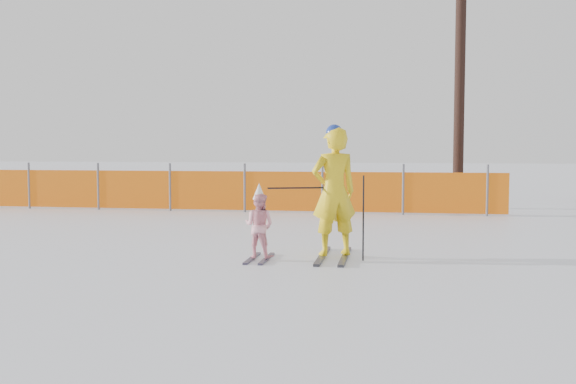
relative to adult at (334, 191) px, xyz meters
name	(u,v)px	position (x,y,z in m)	size (l,w,h in m)	color
ground	(282,265)	(-0.66, -0.71, -1.00)	(120.00, 120.00, 0.00)	white
adult	(334,191)	(0.00, 0.00, 0.00)	(0.83, 1.62, 2.00)	black
child	(259,225)	(-1.07, -0.35, -0.48)	(0.54, 0.95, 1.14)	black
ski_poles	(336,206)	(0.04, -0.19, -0.20)	(1.42, 0.30, 1.25)	black
safety_fence	(179,190)	(-4.64, 6.42, -0.45)	(16.54, 0.06, 1.25)	#595960
tree_trunks	(518,107)	(4.36, 9.59, 1.81)	(4.21, 3.03, 5.75)	black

